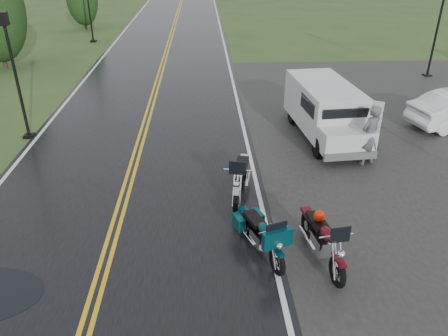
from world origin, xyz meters
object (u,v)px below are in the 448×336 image
motorcycle_teal (278,252)px  lamp_post_near_left (16,78)px  lamp_post_far_left (89,6)px  van_white (320,130)px  person_at_van (370,136)px  motorcycle_red (339,261)px  lamp_post_far_right (437,31)px  motorcycle_silver (237,191)px

motorcycle_teal → lamp_post_near_left: bearing=115.6°
lamp_post_near_left → lamp_post_far_left: size_ratio=0.92×
motorcycle_teal → van_white: 6.08m
person_at_van → motorcycle_red: bearing=37.1°
motorcycle_teal → lamp_post_far_right: bearing=35.6°
motorcycle_red → lamp_post_far_left: bearing=104.5°
motorcycle_silver → lamp_post_near_left: lamp_post_near_left is taller
van_white → lamp_post_far_right: bearing=43.8°
motorcycle_silver → lamp_post_far_left: bearing=122.1°
van_white → lamp_post_near_left: 10.48m
motorcycle_silver → lamp_post_far_left: size_ratio=0.50×
van_white → lamp_post_far_left: (-11.41, 18.94, 1.43)m
motorcycle_red → lamp_post_far_right: 17.98m
van_white → lamp_post_far_left: size_ratio=1.04×
lamp_post_far_right → lamp_post_far_left: bearing=153.8°
motorcycle_red → motorcycle_teal: 1.25m
person_at_van → lamp_post_near_left: size_ratio=0.44×
motorcycle_teal → lamp_post_near_left: 11.24m
motorcycle_silver → lamp_post_far_left: (-8.45, 22.14, 1.71)m
motorcycle_red → motorcycle_silver: motorcycle_silver is taller
motorcycle_silver → lamp_post_far_right: lamp_post_far_right is taller
motorcycle_red → lamp_post_near_left: bearing=129.8°
lamp_post_near_left → lamp_post_far_left: bearing=94.2°
motorcycle_red → person_at_van: 6.05m
motorcycle_teal → lamp_post_near_left: (-7.90, 7.83, 1.59)m
lamp_post_near_left → motorcycle_silver: bearing=-36.8°
lamp_post_far_right → lamp_post_near_left: bearing=-158.7°
motorcycle_teal → lamp_post_far_left: bearing=90.8°
lamp_post_far_left → lamp_post_far_right: (19.53, -9.62, -0.07)m
motorcycle_silver → lamp_post_near_left: size_ratio=0.54×
motorcycle_teal → lamp_post_far_right: 18.28m
lamp_post_far_left → van_white: bearing=-58.9°
lamp_post_near_left → lamp_post_far_left: 16.78m
motorcycle_teal → van_white: bearing=48.4°
motorcycle_teal → person_at_van: size_ratio=1.07×
motorcycle_red → lamp_post_far_left: size_ratio=0.48×
van_white → lamp_post_far_right: lamp_post_far_right is taller
van_white → person_at_van: same height
lamp_post_far_left → lamp_post_far_right: 21.77m
motorcycle_silver → lamp_post_far_right: (11.07, 12.52, 1.64)m
motorcycle_teal → van_white: size_ratio=0.42×
lamp_post_far_left → motorcycle_silver: bearing=-69.1°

